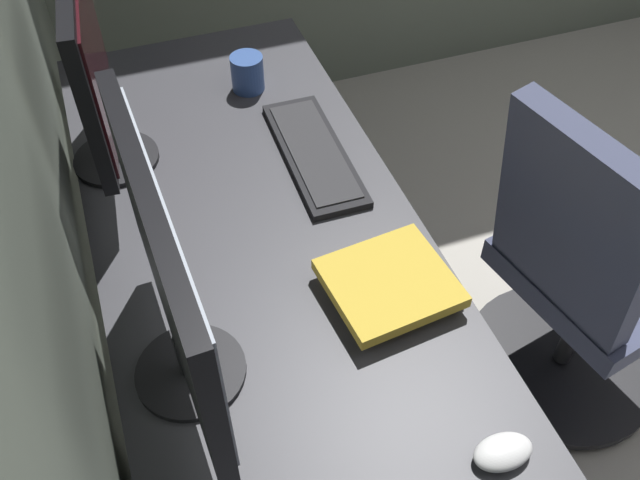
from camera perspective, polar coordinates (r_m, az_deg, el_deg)
desk at (r=1.38m, az=-1.98°, el=-8.53°), size 2.16×0.69×0.73m
monitor_primary at (r=1.07m, az=-12.44°, el=-3.17°), size 0.57×0.20×0.47m
monitor_secondary at (r=1.56m, az=-18.50°, el=13.67°), size 0.49×0.20×0.47m
keyboard_main at (r=1.65m, az=-0.50°, el=7.24°), size 0.42×0.15×0.02m
mouse_spare at (r=1.21m, az=14.96°, el=-16.65°), size 0.06×0.10×0.03m
book_stack_far at (r=1.35m, az=6.14°, el=-3.75°), size 0.24×0.26×0.05m
coffee_mug at (r=1.86m, az=-6.07°, el=13.69°), size 0.13×0.09×0.10m
office_chair at (r=1.86m, az=20.85°, el=-3.45°), size 0.56×0.59×0.97m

